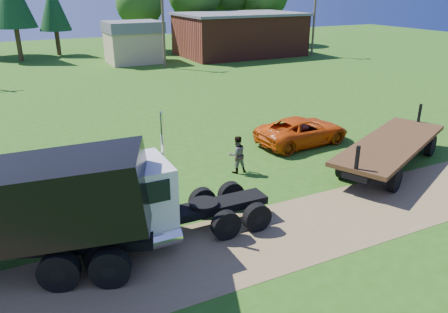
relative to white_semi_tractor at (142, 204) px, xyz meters
name	(u,v)px	position (x,y,z in m)	size (l,w,h in m)	color
ground	(322,222)	(6.49, -1.67, -1.53)	(140.00, 140.00, 0.00)	#2A5312
dirt_track	(322,222)	(6.49, -1.67, -1.53)	(120.00, 4.20, 0.01)	brown
white_semi_tractor	(142,204)	(0.00, 0.00, 0.00)	(7.46, 2.70, 4.49)	black
black_dump_truck	(14,209)	(-3.86, 0.23, 0.61)	(9.12, 5.52, 3.91)	black
orange_pickup	(302,131)	(11.14, 6.05, -0.76)	(2.56, 5.56, 1.55)	#D04709
flatbed_trailer	(391,147)	(13.08, 1.37, -0.55)	(9.29, 6.23, 2.30)	#391F12
spectator_b	(237,154)	(5.86, 4.07, -0.61)	(0.89, 0.70, 1.84)	#999999
brick_building	(239,34)	(24.49, 38.33, 1.12)	(15.40, 10.40, 5.30)	maroon
tan_shed	(134,42)	(10.49, 38.33, 0.89)	(6.20, 5.40, 4.70)	tan
utility_poles	(163,24)	(12.49, 33.33, 3.18)	(42.20, 0.28, 9.00)	#4F3C2C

